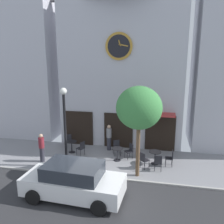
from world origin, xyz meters
name	(u,v)px	position (x,y,z in m)	size (l,w,h in m)	color
ground_plane	(94,184)	(0.00, -0.59, -0.02)	(25.26, 9.81, 0.13)	gray
clock_building	(122,54)	(0.32, 5.44, 6.03)	(8.04, 3.53, 11.67)	#B2B2BC
neighbor_building_left	(28,53)	(-7.17, 6.74, 6.11)	(5.37, 4.86, 12.23)	#B2B2BC
street_lamp	(65,128)	(-1.98, 0.94, 2.22)	(0.36, 0.36, 4.36)	black
street_tree	(139,108)	(1.94, 0.64, 3.52)	(2.21, 1.99, 4.60)	brown
cafe_table_center_left	(72,145)	(-2.39, 2.81, 0.49)	(0.64, 0.64, 0.73)	black
cafe_table_rightmost	(117,152)	(0.62, 2.20, 0.52)	(0.67, 0.67, 0.76)	black
cafe_table_leftmost	(155,155)	(2.77, 2.18, 0.52)	(0.69, 0.69, 0.74)	black
cafe_chair_facing_wall	(130,150)	(1.30, 2.64, 0.53)	(0.56, 0.56, 0.90)	black
cafe_chair_by_entrance	(171,157)	(3.62, 2.10, 0.53)	(0.40, 0.40, 0.90)	black
cafe_chair_near_lamp	(144,159)	(2.18, 1.52, 0.53)	(0.56, 0.56, 0.90)	black
cafe_chair_left_end	(158,162)	(2.96, 1.36, 0.53)	(0.41, 0.41, 0.90)	black
cafe_chair_curbside	(81,147)	(-1.64, 2.46, 0.53)	(0.53, 0.53, 0.90)	black
cafe_chair_near_tree	(69,140)	(-2.85, 3.48, 0.53)	(0.52, 0.52, 0.90)	black
cafe_chair_outer	(117,146)	(0.43, 3.05, 0.53)	(0.53, 0.53, 0.90)	black
pedestrian_maroon	(42,147)	(-3.58, 1.21, 0.86)	(0.33, 0.33, 1.67)	#2D2D38
pedestrian_grey	(109,137)	(-0.19, 3.67, 0.86)	(0.38, 0.38, 1.67)	#2D2D38
parked_car_white	(74,181)	(-0.57, -1.78, 0.76)	(4.40, 2.22, 1.55)	white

